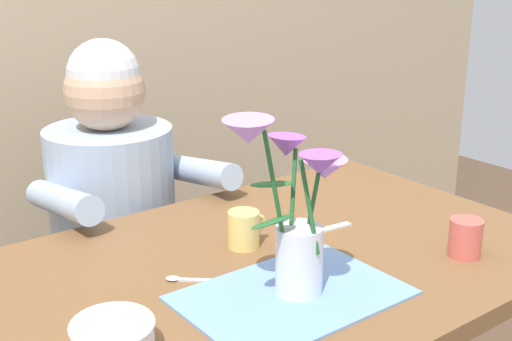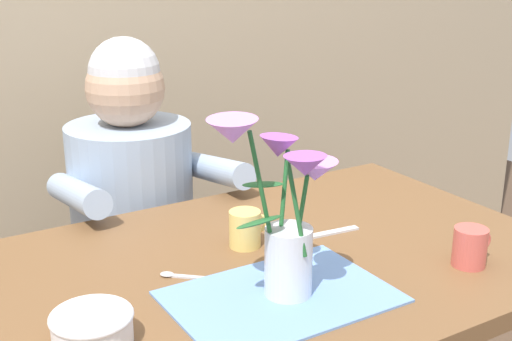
{
  "view_description": "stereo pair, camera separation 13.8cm",
  "coord_description": "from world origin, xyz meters",
  "px_view_note": "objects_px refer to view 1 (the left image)",
  "views": [
    {
      "loc": [
        -0.82,
        -0.99,
        1.35
      ],
      "look_at": [
        -0.02,
        0.05,
        0.92
      ],
      "focal_mm": 47.56,
      "sensor_mm": 36.0,
      "label": 1
    },
    {
      "loc": [
        -0.7,
        -1.07,
        1.35
      ],
      "look_at": [
        -0.02,
        0.05,
        0.92
      ],
      "focal_mm": 47.56,
      "sensor_mm": 36.0,
      "label": 2
    }
  ],
  "objects_px": {
    "dinner_knife": "(316,232)",
    "tea_cup": "(466,237)",
    "ceramic_bowl": "(113,336)",
    "seated_person": "(116,246)",
    "ceramic_mug": "(244,229)",
    "flower_vase": "(295,209)"
  },
  "relations": [
    {
      "from": "ceramic_bowl",
      "to": "ceramic_mug",
      "type": "distance_m",
      "value": 0.45
    },
    {
      "from": "flower_vase",
      "to": "ceramic_bowl",
      "type": "relative_size",
      "value": 2.58
    },
    {
      "from": "dinner_knife",
      "to": "ceramic_mug",
      "type": "bearing_deg",
      "value": 172.53
    },
    {
      "from": "seated_person",
      "to": "flower_vase",
      "type": "bearing_deg",
      "value": -93.8
    },
    {
      "from": "seated_person",
      "to": "ceramic_mug",
      "type": "xyz_separation_m",
      "value": [
        0.05,
        -0.53,
        0.22
      ]
    },
    {
      "from": "dinner_knife",
      "to": "flower_vase",
      "type": "bearing_deg",
      "value": -134.71
    },
    {
      "from": "flower_vase",
      "to": "ceramic_bowl",
      "type": "height_order",
      "value": "flower_vase"
    },
    {
      "from": "flower_vase",
      "to": "tea_cup",
      "type": "distance_m",
      "value": 0.43
    },
    {
      "from": "ceramic_mug",
      "to": "seated_person",
      "type": "bearing_deg",
      "value": 95.65
    },
    {
      "from": "seated_person",
      "to": "ceramic_mug",
      "type": "distance_m",
      "value": 0.58
    },
    {
      "from": "ceramic_mug",
      "to": "ceramic_bowl",
      "type": "bearing_deg",
      "value": -153.76
    },
    {
      "from": "ceramic_mug",
      "to": "tea_cup",
      "type": "xyz_separation_m",
      "value": [
        0.34,
        -0.31,
        0.0
      ]
    },
    {
      "from": "flower_vase",
      "to": "tea_cup",
      "type": "bearing_deg",
      "value": -12.03
    },
    {
      "from": "flower_vase",
      "to": "ceramic_mug",
      "type": "xyz_separation_m",
      "value": [
        0.06,
        0.23,
        -0.13
      ]
    },
    {
      "from": "dinner_knife",
      "to": "tea_cup",
      "type": "height_order",
      "value": "tea_cup"
    },
    {
      "from": "flower_vase",
      "to": "dinner_knife",
      "type": "xyz_separation_m",
      "value": [
        0.23,
        0.19,
        -0.17
      ]
    },
    {
      "from": "ceramic_bowl",
      "to": "ceramic_mug",
      "type": "relative_size",
      "value": 1.46
    },
    {
      "from": "seated_person",
      "to": "dinner_knife",
      "type": "bearing_deg",
      "value": -71.98
    },
    {
      "from": "ceramic_bowl",
      "to": "ceramic_mug",
      "type": "xyz_separation_m",
      "value": [
        0.4,
        0.2,
        0.01
      ]
    },
    {
      "from": "ceramic_bowl",
      "to": "tea_cup",
      "type": "distance_m",
      "value": 0.75
    },
    {
      "from": "ceramic_mug",
      "to": "dinner_knife",
      "type": "bearing_deg",
      "value": -13.15
    },
    {
      "from": "ceramic_bowl",
      "to": "flower_vase",
      "type": "bearing_deg",
      "value": -5.1
    }
  ]
}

